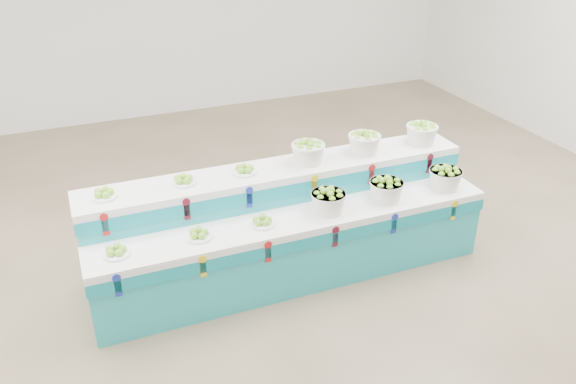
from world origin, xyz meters
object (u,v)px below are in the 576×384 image
object	(u,v)px
basket_lower_left	(328,201)
plate_upper_mid	(183,180)
basket_upper_right	(422,133)
display_stand	(288,225)

from	to	relation	value
basket_lower_left	plate_upper_mid	size ratio (longest dim) A/B	1.43
basket_upper_right	plate_upper_mid	bearing A→B (deg)	179.56
basket_lower_left	basket_upper_right	distance (m)	1.41
basket_upper_right	basket_lower_left	bearing A→B (deg)	-160.23
display_stand	plate_upper_mid	world-z (taller)	plate_upper_mid
plate_upper_mid	basket_upper_right	xyz separation A→B (m)	(2.52, -0.02, 0.07)
display_stand	plate_upper_mid	bearing A→B (deg)	165.60
display_stand	plate_upper_mid	size ratio (longest dim) A/B	16.82
basket_lower_left	basket_upper_right	xyz separation A→B (m)	(1.29, 0.47, 0.30)
display_stand	plate_upper_mid	distance (m)	1.10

